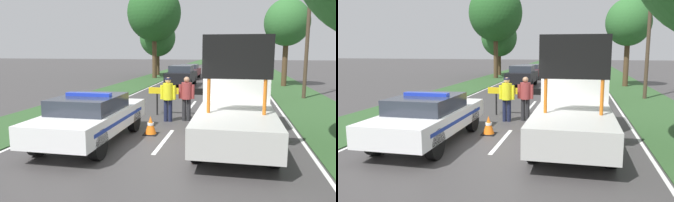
% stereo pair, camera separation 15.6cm
% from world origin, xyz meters
% --- Properties ---
extents(ground_plane, '(160.00, 160.00, 0.00)m').
position_xyz_m(ground_plane, '(0.00, 0.00, 0.00)').
color(ground_plane, '#3D3A3A').
extents(lane_markings, '(8.29, 59.30, 0.01)m').
position_xyz_m(lane_markings, '(0.00, 15.31, 0.00)').
color(lane_markings, silver).
rests_on(lane_markings, ground).
extents(grass_verge_left, '(3.08, 120.00, 0.03)m').
position_xyz_m(grass_verge_left, '(-5.73, 20.00, 0.01)').
color(grass_verge_left, '#2D5128').
rests_on(grass_verge_left, ground).
extents(grass_verge_right, '(3.08, 120.00, 0.03)m').
position_xyz_m(grass_verge_right, '(5.73, 20.00, 0.01)').
color(grass_verge_right, '#2D5128').
rests_on(grass_verge_right, ground).
extents(police_car, '(1.93, 4.87, 1.50)m').
position_xyz_m(police_car, '(-2.10, -0.04, 0.77)').
color(police_car, white).
rests_on(police_car, ground).
extents(work_truck, '(2.07, 5.73, 3.12)m').
position_xyz_m(work_truck, '(2.10, 1.28, 1.14)').
color(work_truck, white).
rests_on(work_truck, ground).
extents(road_barrier, '(3.55, 0.08, 1.17)m').
position_xyz_m(road_barrier, '(0.28, 4.33, 0.98)').
color(road_barrier, black).
rests_on(road_barrier, ground).
extents(police_officer, '(0.61, 0.39, 1.70)m').
position_xyz_m(police_officer, '(-0.44, 3.19, 1.01)').
color(police_officer, '#191E38').
rests_on(police_officer, ground).
extents(pedestrian_civilian, '(0.61, 0.39, 1.71)m').
position_xyz_m(pedestrian_civilian, '(0.23, 3.45, 1.00)').
color(pedestrian_civilian, '#232326').
rests_on(pedestrian_civilian, ground).
extents(traffic_cone_near_police, '(0.46, 0.46, 0.63)m').
position_xyz_m(traffic_cone_near_police, '(3.14, 4.59, 0.31)').
color(traffic_cone_near_police, black).
rests_on(traffic_cone_near_police, ground).
extents(traffic_cone_centre_front, '(0.43, 0.43, 0.59)m').
position_xyz_m(traffic_cone_centre_front, '(1.96, 5.37, 0.29)').
color(traffic_cone_centre_front, black).
rests_on(traffic_cone_centre_front, ground).
extents(traffic_cone_near_truck, '(0.44, 0.44, 0.61)m').
position_xyz_m(traffic_cone_near_truck, '(-0.60, 1.14, 0.30)').
color(traffic_cone_near_truck, black).
rests_on(traffic_cone_near_truck, ground).
extents(queued_car_suv_grey, '(1.90, 4.66, 1.61)m').
position_xyz_m(queued_car_suv_grey, '(2.33, 9.64, 0.84)').
color(queued_car_suv_grey, slate).
rests_on(queued_car_suv_grey, ground).
extents(queued_car_sedan_black, '(1.84, 4.36, 1.56)m').
position_xyz_m(queued_car_sedan_black, '(-1.93, 15.41, 0.81)').
color(queued_car_sedan_black, black).
rests_on(queued_car_sedan_black, ground).
extents(queued_car_wagon_maroon, '(1.88, 4.05, 1.36)m').
position_xyz_m(queued_car_wagon_maroon, '(-2.30, 21.95, 0.72)').
color(queued_car_wagon_maroon, maroon).
rests_on(queued_car_wagon_maroon, ground).
extents(roadside_tree_near_left, '(5.02, 5.02, 8.76)m').
position_xyz_m(roadside_tree_near_left, '(-5.59, 21.69, 6.10)').
color(roadside_tree_near_left, '#4C3823').
rests_on(roadside_tree_near_left, ground).
extents(roadside_tree_near_right, '(3.26, 3.26, 6.41)m').
position_xyz_m(roadside_tree_near_right, '(5.61, 16.80, 4.66)').
color(roadside_tree_near_right, '#4C3823').
rests_on(roadside_tree_near_right, ground).
extents(roadside_tree_far_left, '(3.77, 3.77, 5.96)m').
position_xyz_m(roadside_tree_far_left, '(-6.16, 25.34, 3.96)').
color(roadside_tree_far_left, '#4C3823').
rests_on(roadside_tree_far_left, ground).
extents(utility_pole, '(1.20, 0.20, 8.80)m').
position_xyz_m(utility_pole, '(5.85, 10.48, 4.51)').
color(utility_pole, '#473828').
rests_on(utility_pole, ground).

